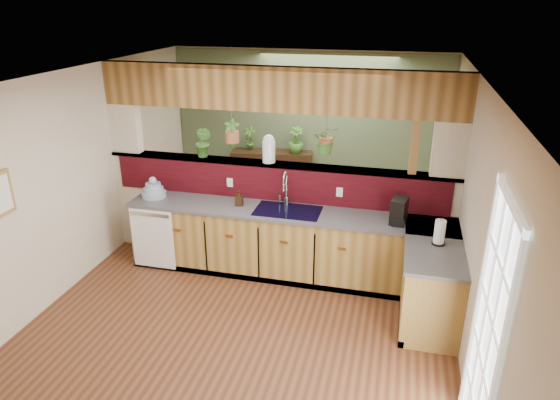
% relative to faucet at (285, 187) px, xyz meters
% --- Properties ---
extents(ground, '(4.60, 7.00, 0.01)m').
position_rel_faucet_xyz_m(ground, '(-0.18, -1.13, -1.15)').
color(ground, '#552E1A').
rests_on(ground, ground).
extents(ceiling, '(4.60, 7.00, 0.01)m').
position_rel_faucet_xyz_m(ceiling, '(-0.18, -1.13, 1.45)').
color(ceiling, brown).
rests_on(ceiling, ground).
extents(wall_back, '(4.60, 0.02, 2.60)m').
position_rel_faucet_xyz_m(wall_back, '(-0.18, 2.37, 0.15)').
color(wall_back, beige).
rests_on(wall_back, ground).
extents(wall_left, '(0.02, 7.00, 2.60)m').
position_rel_faucet_xyz_m(wall_left, '(-2.48, -1.13, 0.15)').
color(wall_left, beige).
rests_on(wall_left, ground).
extents(wall_right, '(0.02, 7.00, 2.60)m').
position_rel_faucet_xyz_m(wall_right, '(2.12, -1.13, 0.15)').
color(wall_right, beige).
rests_on(wall_right, ground).
extents(pass_through_partition, '(4.60, 0.21, 2.60)m').
position_rel_faucet_xyz_m(pass_through_partition, '(-0.15, 0.22, 0.04)').
color(pass_through_partition, beige).
rests_on(pass_through_partition, ground).
extents(pass_through_ledge, '(4.60, 0.21, 0.04)m').
position_rel_faucet_xyz_m(pass_through_ledge, '(-0.18, 0.22, 0.22)').
color(pass_through_ledge, brown).
rests_on(pass_through_ledge, ground).
extents(header_beam, '(4.60, 0.15, 0.55)m').
position_rel_faucet_xyz_m(header_beam, '(-0.18, 0.22, 1.18)').
color(header_beam, brown).
rests_on(header_beam, ground).
extents(sage_backwall, '(4.55, 0.02, 2.55)m').
position_rel_faucet_xyz_m(sage_backwall, '(-0.18, 2.35, 0.15)').
color(sage_backwall, '#4D5F40').
rests_on(sage_backwall, ground).
extents(countertop, '(4.14, 1.52, 0.90)m').
position_rel_faucet_xyz_m(countertop, '(0.66, -0.26, -0.70)').
color(countertop, olive).
rests_on(countertop, ground).
extents(dishwasher, '(0.58, 0.03, 0.82)m').
position_rel_faucet_xyz_m(dishwasher, '(-1.66, -0.47, -0.69)').
color(dishwasher, white).
rests_on(dishwasher, ground).
extents(navy_sink, '(0.82, 0.50, 0.18)m').
position_rel_faucet_xyz_m(navy_sink, '(0.07, -0.16, -0.33)').
color(navy_sink, black).
rests_on(navy_sink, countertop).
extents(french_door, '(0.06, 1.02, 2.16)m').
position_rel_faucet_xyz_m(french_door, '(2.09, -2.43, -0.10)').
color(french_door, white).
rests_on(french_door, ground).
extents(faucet, '(0.20, 0.20, 0.46)m').
position_rel_faucet_xyz_m(faucet, '(0.00, 0.00, 0.00)').
color(faucet, '#B7B7B2').
rests_on(faucet, countertop).
extents(dish_stack, '(0.32, 0.32, 0.28)m').
position_rel_faucet_xyz_m(dish_stack, '(-1.76, -0.13, -0.16)').
color(dish_stack, '#8F9EB8').
rests_on(dish_stack, countertop).
extents(soap_dispenser, '(0.09, 0.09, 0.20)m').
position_rel_faucet_xyz_m(soap_dispenser, '(-0.57, -0.14, -0.15)').
color(soap_dispenser, '#3B2515').
rests_on(soap_dispenser, countertop).
extents(coffee_maker, '(0.16, 0.27, 0.30)m').
position_rel_faucet_xyz_m(coffee_maker, '(1.41, -0.19, -0.11)').
color(coffee_maker, black).
rests_on(coffee_maker, countertop).
extents(paper_towel, '(0.14, 0.14, 0.30)m').
position_rel_faucet_xyz_m(paper_towel, '(1.85, -0.64, -0.11)').
color(paper_towel, black).
rests_on(paper_towel, countertop).
extents(glass_jar, '(0.16, 0.16, 0.37)m').
position_rel_faucet_xyz_m(glass_jar, '(-0.27, 0.22, 0.42)').
color(glass_jar, silver).
rests_on(glass_jar, pass_through_ledge).
extents(ledge_plant_left, '(0.27, 0.24, 0.41)m').
position_rel_faucet_xyz_m(ledge_plant_left, '(-1.16, 0.22, 0.45)').
color(ledge_plant_left, '#336422').
rests_on(ledge_plant_left, pass_through_ledge).
extents(hanging_plant_a, '(0.22, 0.17, 0.49)m').
position_rel_faucet_xyz_m(hanging_plant_a, '(-0.76, 0.22, 0.70)').
color(hanging_plant_a, brown).
rests_on(hanging_plant_a, header_beam).
extents(hanging_plant_b, '(0.38, 0.35, 0.46)m').
position_rel_faucet_xyz_m(hanging_plant_b, '(0.46, 0.22, 0.73)').
color(hanging_plant_b, brown).
rests_on(hanging_plant_b, header_beam).
extents(shelving_console, '(1.40, 0.57, 0.91)m').
position_rel_faucet_xyz_m(shelving_console, '(-0.74, 2.12, -0.65)').
color(shelving_console, black).
rests_on(shelving_console, ground).
extents(shelf_plant_a, '(0.24, 0.19, 0.40)m').
position_rel_faucet_xyz_m(shelf_plant_a, '(-1.13, 2.12, 0.01)').
color(shelf_plant_a, '#336422').
rests_on(shelf_plant_a, shelving_console).
extents(shelf_plant_b, '(0.28, 0.28, 0.44)m').
position_rel_faucet_xyz_m(shelf_plant_b, '(-0.33, 2.12, 0.03)').
color(shelf_plant_b, '#336422').
rests_on(shelf_plant_b, shelving_console).
extents(floor_plant, '(0.68, 0.59, 0.75)m').
position_rel_faucet_xyz_m(floor_plant, '(0.78, 1.42, -0.78)').
color(floor_plant, '#336422').
rests_on(floor_plant, ground).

